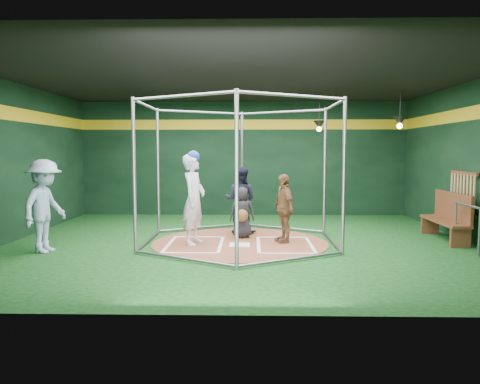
{
  "coord_description": "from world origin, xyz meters",
  "views": [
    {
      "loc": [
        0.23,
        -10.01,
        1.98
      ],
      "look_at": [
        0.0,
        0.1,
        1.1
      ],
      "focal_mm": 35.0,
      "sensor_mm": 36.0,
      "label": 1
    }
  ],
  "objects_px": {
    "umpire": "(240,200)",
    "dugout_bench": "(448,216)",
    "batter_figure": "(194,198)",
    "visitor_leopard": "(284,208)"
  },
  "relations": [
    {
      "from": "batter_figure",
      "to": "umpire",
      "type": "xyz_separation_m",
      "value": [
        0.95,
        1.39,
        -0.18
      ]
    },
    {
      "from": "umpire",
      "to": "dugout_bench",
      "type": "bearing_deg",
      "value": -174.42
    },
    {
      "from": "visitor_leopard",
      "to": "dugout_bench",
      "type": "distance_m",
      "value": 3.71
    },
    {
      "from": "visitor_leopard",
      "to": "dugout_bench",
      "type": "bearing_deg",
      "value": 76.83
    },
    {
      "from": "batter_figure",
      "to": "umpire",
      "type": "bearing_deg",
      "value": 55.67
    },
    {
      "from": "batter_figure",
      "to": "dugout_bench",
      "type": "relative_size",
      "value": 1.08
    },
    {
      "from": "batter_figure",
      "to": "dugout_bench",
      "type": "distance_m",
      "value": 5.66
    },
    {
      "from": "visitor_leopard",
      "to": "umpire",
      "type": "relative_size",
      "value": 0.93
    },
    {
      "from": "batter_figure",
      "to": "visitor_leopard",
      "type": "bearing_deg",
      "value": 8.17
    },
    {
      "from": "visitor_leopard",
      "to": "dugout_bench",
      "type": "relative_size",
      "value": 0.8
    }
  ]
}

